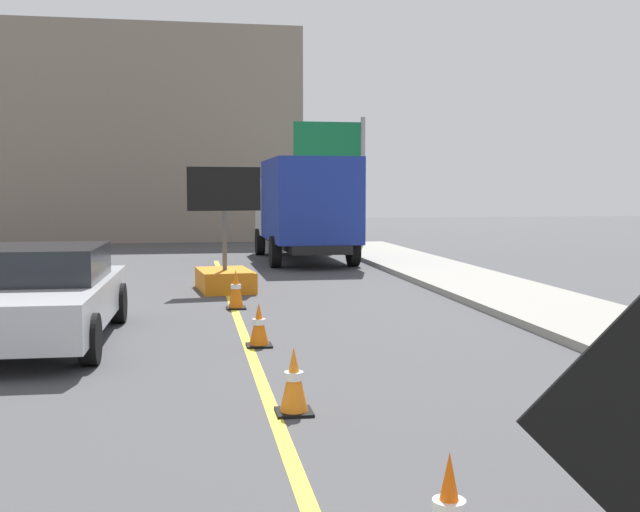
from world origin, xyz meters
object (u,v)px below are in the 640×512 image
object	(u,v)px
traffic_cone_mid_lane	(294,381)
traffic_cone_far_lane	(259,325)
traffic_cone_curbside	(236,289)
highway_guide_sign	(343,158)
arrow_board_trailer	(225,269)
pickup_car	(41,294)
box_truck	(304,206)

from	to	relation	value
traffic_cone_mid_lane	traffic_cone_far_lane	bearing A→B (deg)	90.83
traffic_cone_curbside	highway_guide_sign	bearing A→B (deg)	71.32
arrow_board_trailer	pickup_car	bearing A→B (deg)	-118.38
arrow_board_trailer	pickup_car	xyz separation A→B (m)	(-2.88, -5.33, 0.22)
traffic_cone_curbside	pickup_car	bearing A→B (deg)	-138.05
traffic_cone_far_lane	box_truck	bearing A→B (deg)	78.67
arrow_board_trailer	traffic_cone_mid_lane	distance (m)	9.46
box_truck	traffic_cone_mid_lane	world-z (taller)	box_truck
highway_guide_sign	box_truck	bearing A→B (deg)	-112.95
traffic_cone_mid_lane	traffic_cone_curbside	size ratio (longest dim) A/B	0.90
traffic_cone_far_lane	traffic_cone_curbside	size ratio (longest dim) A/B	0.84
traffic_cone_curbside	traffic_cone_mid_lane	bearing A→B (deg)	-88.65
box_truck	traffic_cone_far_lane	size ratio (longest dim) A/B	11.01
box_truck	traffic_cone_curbside	world-z (taller)	box_truck
highway_guide_sign	traffic_cone_curbside	xyz separation A→B (m)	(-5.01, -14.81, -3.06)
arrow_board_trailer	traffic_cone_far_lane	world-z (taller)	arrow_board_trailer
traffic_cone_curbside	arrow_board_trailer	bearing A→B (deg)	91.78
arrow_board_trailer	box_truck	size ratio (longest dim) A/B	0.40
highway_guide_sign	traffic_cone_mid_lane	size ratio (longest dim) A/B	7.54
pickup_car	traffic_cone_far_lane	distance (m)	3.21
pickup_car	traffic_cone_far_lane	world-z (taller)	pickup_car
highway_guide_sign	traffic_cone_mid_lane	xyz separation A→B (m)	(-4.85, -21.60, -3.10)
arrow_board_trailer	traffic_cone_mid_lane	size ratio (longest dim) A/B	4.07
traffic_cone_far_lane	traffic_cone_curbside	bearing A→B (deg)	91.84
highway_guide_sign	traffic_cone_far_lane	distance (m)	19.21
highway_guide_sign	traffic_cone_far_lane	size ratio (longest dim) A/B	8.12
arrow_board_trailer	traffic_cone_mid_lane	bearing A→B (deg)	-88.53
highway_guide_sign	traffic_cone_mid_lane	world-z (taller)	highway_guide_sign
arrow_board_trailer	traffic_cone_mid_lane	xyz separation A→B (m)	(0.24, -9.46, -0.16)
arrow_board_trailer	box_truck	distance (m)	7.30
arrow_board_trailer	traffic_cone_mid_lane	world-z (taller)	arrow_board_trailer
pickup_car	traffic_cone_far_lane	size ratio (longest dim) A/B	7.73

